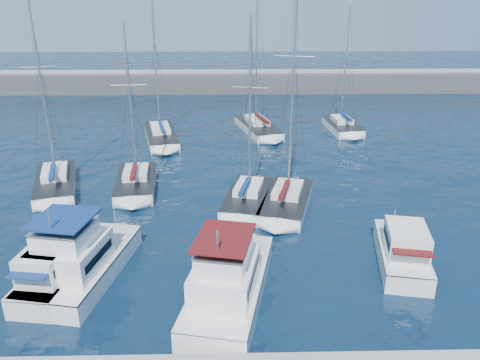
{
  "coord_description": "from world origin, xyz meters",
  "views": [
    {
      "loc": [
        -0.11,
        -25.87,
        15.01
      ],
      "look_at": [
        0.56,
        4.3,
        3.0
      ],
      "focal_mm": 35.0,
      "sensor_mm": 36.0,
      "label": 1
    }
  ],
  "objects_px": {
    "motor_yacht_stbd_outer": "(403,252)",
    "sailboat_back_b": "(258,127)",
    "sailboat_mid_a": "(56,182)",
    "motor_yacht_port_inner": "(78,262)",
    "motor_yacht_stbd_inner": "(228,283)",
    "sailboat_mid_b": "(136,182)",
    "motor_yacht_port_outer": "(53,276)",
    "sailboat_mid_d": "(287,200)",
    "sailboat_mid_c": "(248,198)",
    "sailboat_back_c": "(342,126)",
    "sailboat_back_a": "(161,136)"
  },
  "relations": [
    {
      "from": "motor_yacht_port_inner",
      "to": "motor_yacht_stbd_outer",
      "type": "relative_size",
      "value": 1.28
    },
    {
      "from": "motor_yacht_port_inner",
      "to": "sailboat_mid_d",
      "type": "xyz_separation_m",
      "value": [
        12.75,
        9.43,
        -0.57
      ]
    },
    {
      "from": "motor_yacht_stbd_outer",
      "to": "sailboat_mid_c",
      "type": "height_order",
      "value": "sailboat_mid_c"
    },
    {
      "from": "motor_yacht_stbd_outer",
      "to": "sailboat_mid_c",
      "type": "xyz_separation_m",
      "value": [
        -8.76,
        9.0,
        -0.42
      ]
    },
    {
      "from": "sailboat_mid_b",
      "to": "sailboat_back_a",
      "type": "xyz_separation_m",
      "value": [
        0.2,
        13.72,
        0.02
      ]
    },
    {
      "from": "motor_yacht_port_inner",
      "to": "motor_yacht_stbd_inner",
      "type": "height_order",
      "value": "same"
    },
    {
      "from": "motor_yacht_stbd_inner",
      "to": "sailboat_back_c",
      "type": "distance_m",
      "value": 35.41
    },
    {
      "from": "motor_yacht_stbd_outer",
      "to": "sailboat_mid_a",
      "type": "height_order",
      "value": "sailboat_mid_a"
    },
    {
      "from": "motor_yacht_stbd_inner",
      "to": "sailboat_back_c",
      "type": "xyz_separation_m",
      "value": [
        13.43,
        32.75,
        -0.61
      ]
    },
    {
      "from": "sailboat_mid_d",
      "to": "sailboat_mid_b",
      "type": "bearing_deg",
      "value": 177.22
    },
    {
      "from": "motor_yacht_stbd_outer",
      "to": "sailboat_back_b",
      "type": "distance_m",
      "value": 30.2
    },
    {
      "from": "sailboat_back_a",
      "to": "sailboat_mid_a",
      "type": "bearing_deg",
      "value": -130.05
    },
    {
      "from": "sailboat_mid_a",
      "to": "sailboat_mid_d",
      "type": "height_order",
      "value": "sailboat_mid_d"
    },
    {
      "from": "motor_yacht_port_outer",
      "to": "sailboat_mid_a",
      "type": "distance_m",
      "value": 15.43
    },
    {
      "from": "sailboat_back_a",
      "to": "sailboat_mid_c",
      "type": "bearing_deg",
      "value": -75.51
    },
    {
      "from": "motor_yacht_stbd_outer",
      "to": "sailboat_back_a",
      "type": "distance_m",
      "value": 31.54
    },
    {
      "from": "motor_yacht_stbd_inner",
      "to": "sailboat_back_b",
      "type": "distance_m",
      "value": 32.8
    },
    {
      "from": "motor_yacht_port_outer",
      "to": "sailboat_mid_b",
      "type": "distance_m",
      "value": 14.55
    },
    {
      "from": "sailboat_back_b",
      "to": "motor_yacht_stbd_inner",
      "type": "bearing_deg",
      "value": -110.51
    },
    {
      "from": "motor_yacht_port_outer",
      "to": "sailboat_back_a",
      "type": "relative_size",
      "value": 0.36
    },
    {
      "from": "motor_yacht_port_inner",
      "to": "sailboat_back_c",
      "type": "bearing_deg",
      "value": 65.28
    },
    {
      "from": "sailboat_back_c",
      "to": "sailboat_mid_d",
      "type": "bearing_deg",
      "value": -117.45
    },
    {
      "from": "sailboat_mid_b",
      "to": "sailboat_mid_c",
      "type": "height_order",
      "value": "sailboat_mid_c"
    },
    {
      "from": "motor_yacht_stbd_inner",
      "to": "sailboat_mid_a",
      "type": "height_order",
      "value": "sailboat_mid_a"
    },
    {
      "from": "sailboat_mid_c",
      "to": "sailboat_back_c",
      "type": "xyz_separation_m",
      "value": [
        11.96,
        20.56,
        -0.0
      ]
    },
    {
      "from": "sailboat_mid_d",
      "to": "sailboat_back_c",
      "type": "distance_m",
      "value": 23.0
    },
    {
      "from": "motor_yacht_stbd_inner",
      "to": "sailboat_mid_b",
      "type": "xyz_separation_m",
      "value": [
        -7.65,
        15.59,
        -0.62
      ]
    },
    {
      "from": "motor_yacht_port_inner",
      "to": "sailboat_back_b",
      "type": "height_order",
      "value": "sailboat_back_b"
    },
    {
      "from": "motor_yacht_stbd_inner",
      "to": "sailboat_back_c",
      "type": "bearing_deg",
      "value": 79.42
    },
    {
      "from": "motor_yacht_stbd_inner",
      "to": "sailboat_mid_d",
      "type": "relative_size",
      "value": 0.55
    },
    {
      "from": "sailboat_mid_b",
      "to": "sailboat_back_b",
      "type": "bearing_deg",
      "value": 50.74
    },
    {
      "from": "sailboat_mid_b",
      "to": "sailboat_mid_c",
      "type": "xyz_separation_m",
      "value": [
        9.12,
        -3.39,
        0.01
      ]
    },
    {
      "from": "motor_yacht_port_inner",
      "to": "sailboat_mid_a",
      "type": "distance_m",
      "value": 14.88
    },
    {
      "from": "sailboat_back_b",
      "to": "sailboat_back_c",
      "type": "height_order",
      "value": "sailboat_back_b"
    },
    {
      "from": "sailboat_back_c",
      "to": "sailboat_mid_a",
      "type": "bearing_deg",
      "value": -152.88
    },
    {
      "from": "sailboat_back_a",
      "to": "motor_yacht_port_outer",
      "type": "bearing_deg",
      "value": -107.09
    },
    {
      "from": "sailboat_back_b",
      "to": "sailboat_back_c",
      "type": "relative_size",
      "value": 1.04
    },
    {
      "from": "sailboat_mid_a",
      "to": "sailboat_mid_b",
      "type": "distance_m",
      "value": 6.71
    },
    {
      "from": "motor_yacht_stbd_outer",
      "to": "sailboat_back_b",
      "type": "bearing_deg",
      "value": 113.99
    },
    {
      "from": "sailboat_back_a",
      "to": "sailboat_back_b",
      "type": "height_order",
      "value": "sailboat_back_a"
    },
    {
      "from": "sailboat_mid_a",
      "to": "motor_yacht_port_inner",
      "type": "bearing_deg",
      "value": -82.72
    },
    {
      "from": "sailboat_back_b",
      "to": "sailboat_mid_c",
      "type": "bearing_deg",
      "value": -110.0
    },
    {
      "from": "motor_yacht_port_outer",
      "to": "motor_yacht_stbd_outer",
      "type": "bearing_deg",
      "value": 14.04
    },
    {
      "from": "motor_yacht_stbd_outer",
      "to": "sailboat_back_a",
      "type": "bearing_deg",
      "value": 135.08
    },
    {
      "from": "sailboat_mid_b",
      "to": "sailboat_back_b",
      "type": "relative_size",
      "value": 0.91
    },
    {
      "from": "motor_yacht_port_outer",
      "to": "sailboat_mid_a",
      "type": "height_order",
      "value": "sailboat_mid_a"
    },
    {
      "from": "motor_yacht_port_inner",
      "to": "sailboat_mid_d",
      "type": "relative_size",
      "value": 0.5
    },
    {
      "from": "motor_yacht_port_outer",
      "to": "sailboat_mid_d",
      "type": "height_order",
      "value": "sailboat_mid_d"
    },
    {
      "from": "motor_yacht_stbd_inner",
      "to": "sailboat_mid_b",
      "type": "distance_m",
      "value": 17.37
    },
    {
      "from": "sailboat_back_b",
      "to": "motor_yacht_port_outer",
      "type": "bearing_deg",
      "value": -126.78
    }
  ]
}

